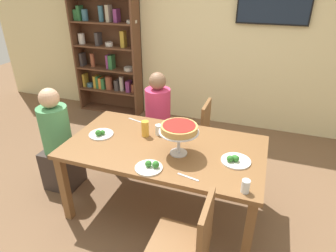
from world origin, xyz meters
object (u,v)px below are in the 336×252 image
at_px(television, 274,2).
at_px(cutlery_knife_near, 135,120).
at_px(salad_plate_near_diner, 150,167).
at_px(water_glass_clear_spare, 159,130).
at_px(beer_glass_amber_tall, 145,129).
at_px(water_glass_clear_near, 185,124).
at_px(deep_dish_pizza_stand, 179,130).
at_px(diner_far_left, 158,125).
at_px(water_glass_clear_far, 246,186).
at_px(dining_table, 164,153).
at_px(salad_plate_spare, 101,134).
at_px(bookshelf, 106,46).
at_px(chair_near_right, 188,243).
at_px(salad_plate_far_diner, 235,160).
at_px(cutlery_fork_near, 188,177).
at_px(chair_far_right, 214,135).
at_px(diner_head_west, 59,147).

relative_size(television, cutlery_knife_near, 5.11).
height_order(salad_plate_near_diner, water_glass_clear_spare, water_glass_clear_spare).
xyz_separation_m(beer_glass_amber_tall, water_glass_clear_near, (0.31, 0.29, -0.03)).
bearing_deg(cutlery_knife_near, deep_dish_pizza_stand, 159.65).
bearing_deg(salad_plate_near_diner, diner_far_left, 108.37).
xyz_separation_m(water_glass_clear_spare, cutlery_knife_near, (-0.35, 0.20, -0.05)).
distance_m(deep_dish_pizza_stand, water_glass_clear_far, 0.70).
bearing_deg(dining_table, salad_plate_spare, -177.34).
distance_m(bookshelf, salad_plate_spare, 2.34).
bearing_deg(dining_table, cutlery_knife_near, 141.26).
distance_m(diner_far_left, water_glass_clear_near, 0.69).
xyz_separation_m(chair_near_right, cutlery_knife_near, (-0.92, 1.13, 0.26)).
relative_size(chair_near_right, water_glass_clear_far, 8.63).
height_order(salad_plate_far_diner, cutlery_fork_near, salad_plate_far_diner).
relative_size(water_glass_clear_near, water_glass_clear_spare, 0.93).
bearing_deg(water_glass_clear_spare, water_glass_clear_near, 47.18).
bearing_deg(bookshelf, diner_far_left, -41.48).
distance_m(diner_far_left, chair_near_right, 1.78).
bearing_deg(salad_plate_far_diner, salad_plate_spare, 178.97).
bearing_deg(chair_far_right, water_glass_clear_spare, -35.76).
height_order(diner_head_west, cutlery_knife_near, diner_head_west).
relative_size(diner_far_left, salad_plate_near_diner, 5.18).
distance_m(chair_far_right, salad_plate_spare, 1.29).
relative_size(salad_plate_far_diner, cutlery_knife_near, 1.36).
bearing_deg(cutlery_fork_near, diner_head_west, 178.37).
bearing_deg(salad_plate_far_diner, bookshelf, 138.94).
distance_m(bookshelf, cutlery_knife_near, 2.10).
xyz_separation_m(television, water_glass_clear_near, (-0.65, -1.71, -1.03)).
relative_size(salad_plate_far_diner, water_glass_clear_far, 2.43).
relative_size(chair_near_right, salad_plate_far_diner, 3.55).
height_order(bookshelf, cutlery_fork_near, bookshelf).
bearing_deg(salad_plate_spare, chair_far_right, 40.50).
bearing_deg(water_glass_clear_spare, dining_table, -55.36).
height_order(bookshelf, deep_dish_pizza_stand, bookshelf).
height_order(salad_plate_far_diner, water_glass_clear_near, water_glass_clear_near).
distance_m(diner_head_west, water_glass_clear_near, 1.37).
xyz_separation_m(salad_plate_near_diner, salad_plate_spare, (-0.66, 0.34, -0.00)).
relative_size(television, cutlery_fork_near, 5.11).
bearing_deg(deep_dish_pizza_stand, beer_glass_amber_tall, 154.20).
bearing_deg(salad_plate_near_diner, chair_far_right, 75.38).
height_order(water_glass_clear_near, cutlery_fork_near, water_glass_clear_near).
bearing_deg(water_glass_clear_spare, diner_far_left, 111.95).
bearing_deg(salad_plate_near_diner, beer_glass_amber_tall, 117.29).
xyz_separation_m(salad_plate_near_diner, cutlery_knife_near, (-0.48, 0.75, -0.02)).
relative_size(dining_table, cutlery_fork_near, 9.92).
distance_m(bookshelf, beer_glass_amber_tall, 2.44).
xyz_separation_m(salad_plate_far_diner, beer_glass_amber_tall, (-0.87, 0.16, 0.06)).
bearing_deg(chair_far_right, deep_dish_pizza_stand, -10.13).
bearing_deg(chair_near_right, cutlery_knife_near, 38.98).
xyz_separation_m(salad_plate_far_diner, water_glass_clear_near, (-0.56, 0.45, 0.03)).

